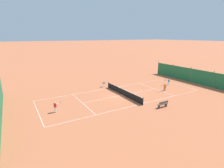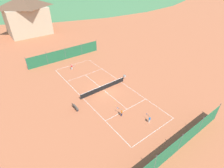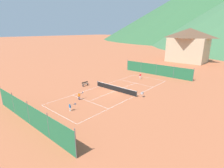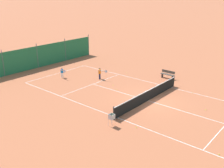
{
  "view_description": "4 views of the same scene",
  "coord_description": "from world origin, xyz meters",
  "px_view_note": "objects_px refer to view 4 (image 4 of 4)",
  "views": [
    {
      "loc": [
        -20.48,
        13.89,
        8.56
      ],
      "look_at": [
        1.91,
        0.8,
        1.38
      ],
      "focal_mm": 28.0,
      "sensor_mm": 36.0,
      "label": 1
    },
    {
      "loc": [
        -13.94,
        -21.01,
        18.17
      ],
      "look_at": [
        1.28,
        -0.85,
        1.16
      ],
      "focal_mm": 28.0,
      "sensor_mm": 36.0,
      "label": 2
    },
    {
      "loc": [
        18.98,
        -22.88,
        10.49
      ],
      "look_at": [
        -1.25,
        0.51,
        0.93
      ],
      "focal_mm": 28.0,
      "sensor_mm": 36.0,
      "label": 3
    },
    {
      "loc": [
        17.49,
        10.7,
        8.82
      ],
      "look_at": [
        1.9,
        -2.37,
        1.47
      ],
      "focal_mm": 42.0,
      "sensor_mm": 36.0,
      "label": 4
    }
  ],
  "objects_px": {
    "tennis_ball_alley_right": "(219,154)",
    "tennis_ball_near_corner": "(127,73)",
    "tennis_ball_by_net_right": "(113,85)",
    "tennis_ball_service_box": "(206,110)",
    "player_near_service": "(100,72)",
    "courtside_bench": "(168,74)",
    "tennis_net": "(148,95)",
    "player_near_baseline": "(62,72)",
    "tennis_ball_mid_court": "(193,93)",
    "tennis_ball_by_net_left": "(136,127)",
    "ball_hopper": "(111,117)",
    "tennis_ball_alley_left": "(117,90)"
  },
  "relations": [
    {
      "from": "player_near_service",
      "to": "tennis_ball_by_net_right",
      "type": "relative_size",
      "value": 18.69
    },
    {
      "from": "tennis_net",
      "to": "courtside_bench",
      "type": "bearing_deg",
      "value": -165.53
    },
    {
      "from": "player_near_baseline",
      "to": "tennis_ball_by_net_right",
      "type": "bearing_deg",
      "value": 106.38
    },
    {
      "from": "player_near_baseline",
      "to": "tennis_net",
      "type": "bearing_deg",
      "value": 93.65
    },
    {
      "from": "courtside_bench",
      "to": "tennis_ball_by_net_right",
      "type": "bearing_deg",
      "value": -29.32
    },
    {
      "from": "player_near_service",
      "to": "tennis_ball_alley_right",
      "type": "xyz_separation_m",
      "value": [
        5.55,
        14.19,
        -0.69
      ]
    },
    {
      "from": "player_near_service",
      "to": "ball_hopper",
      "type": "distance_m",
      "value": 10.09
    },
    {
      "from": "tennis_ball_mid_court",
      "to": "tennis_ball_by_net_left",
      "type": "bearing_deg",
      "value": -1.73
    },
    {
      "from": "tennis_ball_service_box",
      "to": "tennis_ball_by_net_right",
      "type": "bearing_deg",
      "value": -87.86
    },
    {
      "from": "player_near_baseline",
      "to": "ball_hopper",
      "type": "height_order",
      "value": "player_near_baseline"
    },
    {
      "from": "tennis_ball_by_net_right",
      "to": "tennis_ball_service_box",
      "type": "distance_m",
      "value": 9.1
    },
    {
      "from": "tennis_net",
      "to": "player_near_service",
      "type": "relative_size",
      "value": 7.44
    },
    {
      "from": "courtside_bench",
      "to": "player_near_baseline",
      "type": "bearing_deg",
      "value": -50.95
    },
    {
      "from": "tennis_ball_alley_left",
      "to": "tennis_ball_alley_right",
      "type": "distance_m",
      "value": 11.64
    },
    {
      "from": "player_near_baseline",
      "to": "tennis_ball_near_corner",
      "type": "xyz_separation_m",
      "value": [
        -5.67,
        4.26,
        -0.63
      ]
    },
    {
      "from": "player_near_service",
      "to": "courtside_bench",
      "type": "bearing_deg",
      "value": 131.99
    },
    {
      "from": "player_near_baseline",
      "to": "tennis_ball_alley_right",
      "type": "height_order",
      "value": "player_near_baseline"
    },
    {
      "from": "tennis_ball_near_corner",
      "to": "ball_hopper",
      "type": "height_order",
      "value": "ball_hopper"
    },
    {
      "from": "tennis_ball_by_net_right",
      "to": "ball_hopper",
      "type": "relative_size",
      "value": 0.07
    },
    {
      "from": "player_near_service",
      "to": "ball_hopper",
      "type": "height_order",
      "value": "player_near_service"
    },
    {
      "from": "tennis_net",
      "to": "tennis_ball_alley_right",
      "type": "xyz_separation_m",
      "value": [
        3.95,
        7.27,
        -0.47
      ]
    },
    {
      "from": "tennis_ball_alley_right",
      "to": "ball_hopper",
      "type": "height_order",
      "value": "ball_hopper"
    },
    {
      "from": "tennis_ball_mid_court",
      "to": "tennis_ball_near_corner",
      "type": "bearing_deg",
      "value": -96.61
    },
    {
      "from": "player_near_service",
      "to": "tennis_ball_by_net_right",
      "type": "distance_m",
      "value": 2.45
    },
    {
      "from": "tennis_ball_by_net_right",
      "to": "ball_hopper",
      "type": "bearing_deg",
      "value": 38.86
    },
    {
      "from": "tennis_ball_alley_left",
      "to": "tennis_ball_alley_right",
      "type": "bearing_deg",
      "value": 68.84
    },
    {
      "from": "tennis_net",
      "to": "tennis_ball_by_net_left",
      "type": "distance_m",
      "value": 4.85
    },
    {
      "from": "tennis_net",
      "to": "tennis_ball_by_net_right",
      "type": "height_order",
      "value": "tennis_net"
    },
    {
      "from": "player_near_service",
      "to": "tennis_ball_by_net_left",
      "type": "distance_m",
      "value": 10.71
    },
    {
      "from": "player_near_service",
      "to": "tennis_ball_mid_court",
      "type": "relative_size",
      "value": 18.69
    },
    {
      "from": "player_near_service",
      "to": "tennis_ball_near_corner",
      "type": "xyz_separation_m",
      "value": [
        -3.42,
        0.91,
        -0.69
      ]
    },
    {
      "from": "player_near_service",
      "to": "player_near_baseline",
      "type": "bearing_deg",
      "value": -56.14
    },
    {
      "from": "player_near_baseline",
      "to": "player_near_service",
      "type": "height_order",
      "value": "player_near_service"
    },
    {
      "from": "tennis_ball_by_net_left",
      "to": "tennis_ball_near_corner",
      "type": "bearing_deg",
      "value": -140.08
    },
    {
      "from": "tennis_ball_by_net_left",
      "to": "tennis_ball_by_net_right",
      "type": "bearing_deg",
      "value": -129.7
    },
    {
      "from": "tennis_ball_service_box",
      "to": "tennis_ball_near_corner",
      "type": "bearing_deg",
      "value": -109.38
    },
    {
      "from": "tennis_net",
      "to": "tennis_ball_service_box",
      "type": "bearing_deg",
      "value": 106.74
    },
    {
      "from": "tennis_ball_mid_court",
      "to": "tennis_ball_alley_right",
      "type": "bearing_deg",
      "value": 32.49
    },
    {
      "from": "tennis_ball_alley_left",
      "to": "tennis_ball_by_net_left",
      "type": "distance_m",
      "value": 7.21
    },
    {
      "from": "tennis_ball_service_box",
      "to": "tennis_ball_by_net_left",
      "type": "height_order",
      "value": "same"
    },
    {
      "from": "tennis_ball_by_net_right",
      "to": "tennis_ball_alley_left",
      "type": "xyz_separation_m",
      "value": [
        0.75,
        1.06,
        0.0
      ]
    },
    {
      "from": "ball_hopper",
      "to": "tennis_ball_alley_right",
      "type": "bearing_deg",
      "value": 101.26
    },
    {
      "from": "ball_hopper",
      "to": "tennis_ball_near_corner",
      "type": "bearing_deg",
      "value": -148.02
    },
    {
      "from": "tennis_ball_mid_court",
      "to": "player_near_baseline",
      "type": "bearing_deg",
      "value": -69.19
    },
    {
      "from": "courtside_bench",
      "to": "tennis_ball_by_net_left",
      "type": "bearing_deg",
      "value": 18.2
    },
    {
      "from": "tennis_ball_alley_right",
      "to": "tennis_ball_near_corner",
      "type": "bearing_deg",
      "value": -124.04
    },
    {
      "from": "tennis_ball_near_corner",
      "to": "tennis_ball_service_box",
      "type": "relative_size",
      "value": 1.0
    },
    {
      "from": "tennis_net",
      "to": "tennis_ball_service_box",
      "type": "height_order",
      "value": "tennis_net"
    },
    {
      "from": "player_near_baseline",
      "to": "tennis_ball_by_net_right",
      "type": "relative_size",
      "value": 16.99
    },
    {
      "from": "tennis_ball_alley_right",
      "to": "tennis_ball_service_box",
      "type": "bearing_deg",
      "value": -151.92
    }
  ]
}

